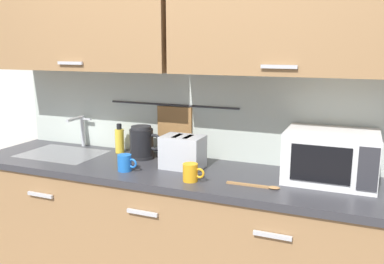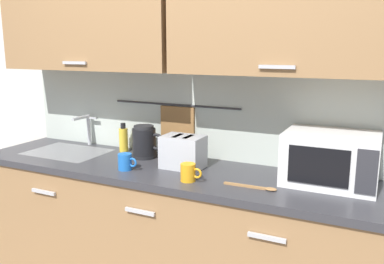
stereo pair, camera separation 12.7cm
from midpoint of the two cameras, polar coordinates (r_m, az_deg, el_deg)
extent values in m
cube|color=#997047|center=(2.58, -4.74, -15.08)|extent=(2.50, 0.60, 0.86)
cube|color=#B7B7BC|center=(2.61, -21.86, -8.20)|extent=(0.18, 0.02, 0.02)
cube|color=#B7B7BC|center=(2.20, -8.68, -11.15)|extent=(0.18, 0.02, 0.02)
cube|color=#B7B7BC|center=(1.96, 9.35, -14.16)|extent=(0.18, 0.02, 0.02)
cube|color=#333338|center=(2.41, -4.92, -5.48)|extent=(2.53, 0.63, 0.04)
cube|color=#9EA0A5|center=(2.87, -18.93, -3.76)|extent=(0.52, 0.38, 0.09)
cube|color=silver|center=(2.62, -1.72, 4.26)|extent=(3.70, 0.06, 2.50)
cube|color=beige|center=(2.60, -2.04, 2.52)|extent=(2.50, 0.01, 0.55)
cube|color=#997047|center=(2.77, -16.06, 15.64)|extent=(1.23, 0.33, 0.70)
cube|color=#B7B7BC|center=(2.63, -18.09, 9.19)|extent=(0.18, 0.01, 0.02)
cube|color=#997047|center=(2.22, 11.67, 16.91)|extent=(1.23, 0.33, 0.70)
cube|color=#B7B7BC|center=(2.04, 10.35, 9.00)|extent=(0.18, 0.01, 0.02)
cylinder|color=#333338|center=(2.62, -4.21, 3.80)|extent=(0.90, 0.01, 0.01)
cube|color=olive|center=(2.64, -3.81, -0.10)|extent=(0.24, 0.02, 0.34)
cylinder|color=#B2B5BA|center=(3.01, -16.24, 0.13)|extent=(0.03, 0.03, 0.22)
cylinder|color=#B2B5BA|center=(2.93, -17.33, 1.75)|extent=(0.02, 0.16, 0.02)
cube|color=#B2B5BA|center=(2.96, -15.74, 1.77)|extent=(0.07, 0.02, 0.01)
cube|color=white|center=(2.22, 17.34, -3.29)|extent=(0.46, 0.34, 0.27)
cube|color=black|center=(2.06, 15.89, -4.39)|extent=(0.29, 0.01, 0.18)
cube|color=#2D2D33|center=(2.05, 21.87, -4.88)|extent=(0.09, 0.01, 0.21)
cylinder|color=black|center=(2.62, -8.43, -3.45)|extent=(0.16, 0.16, 0.02)
cylinder|color=black|center=(2.60, -8.49, -1.45)|extent=(0.15, 0.15, 0.17)
cylinder|color=#262628|center=(2.58, -8.55, 0.60)|extent=(0.13, 0.13, 0.02)
torus|color=black|center=(2.55, -6.71, -1.46)|extent=(0.11, 0.02, 0.11)
cylinder|color=yellow|center=(2.77, -11.42, -1.24)|extent=(0.06, 0.06, 0.16)
cylinder|color=black|center=(2.75, -11.51, 0.75)|extent=(0.03, 0.03, 0.04)
cylinder|color=blue|center=(2.36, -10.97, -4.28)|extent=(0.08, 0.08, 0.09)
torus|color=blue|center=(2.34, -9.90, -4.38)|extent=(0.06, 0.01, 0.06)
cube|color=#B7BABF|center=(2.37, -2.84, -2.83)|extent=(0.24, 0.17, 0.19)
cube|color=black|center=(2.36, -3.63, -0.66)|extent=(0.03, 0.12, 0.01)
cube|color=black|center=(2.34, -2.09, -0.80)|extent=(0.03, 0.12, 0.01)
cube|color=black|center=(2.42, -5.59, -1.88)|extent=(0.02, 0.02, 0.02)
cylinder|color=orange|center=(2.15, -1.94, -5.70)|extent=(0.08, 0.08, 0.09)
torus|color=orange|center=(2.13, -0.66, -5.82)|extent=(0.06, 0.01, 0.06)
cube|color=#9E7042|center=(2.10, 6.07, -7.38)|extent=(0.22, 0.02, 0.01)
ellipsoid|color=#9E7042|center=(2.07, 9.71, -7.72)|extent=(0.06, 0.04, 0.01)
camera|label=1|loc=(0.06, -91.57, -0.33)|focal=38.01mm
camera|label=2|loc=(0.06, 88.43, 0.33)|focal=38.01mm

